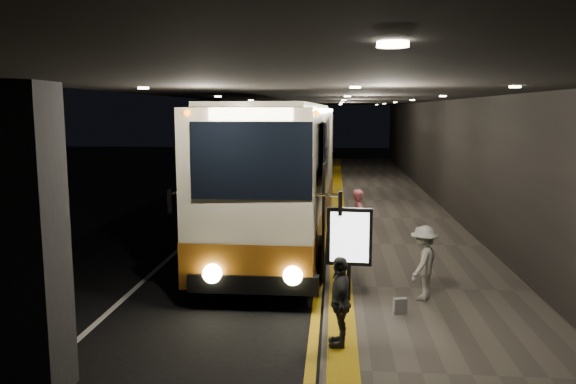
{
  "coord_description": "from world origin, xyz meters",
  "views": [
    {
      "loc": [
        2.69,
        -15.23,
        4.02
      ],
      "look_at": [
        1.37,
        0.54,
        1.7
      ],
      "focal_mm": 35.0,
      "sensor_mm": 36.0,
      "label": 1
    }
  ],
  "objects_px": {
    "bag_polka": "(400,306)",
    "stanchion_post": "(336,252)",
    "coach_third": "(315,139)",
    "passenger_boarding": "(359,220)",
    "info_sign": "(349,238)",
    "passenger_waiting_grey": "(340,301)",
    "coach_main": "(283,178)",
    "coach_second": "(303,150)",
    "passenger_waiting_white": "(424,263)"
  },
  "relations": [
    {
      "from": "passenger_boarding",
      "to": "bag_polka",
      "type": "height_order",
      "value": "passenger_boarding"
    },
    {
      "from": "coach_main",
      "to": "bag_polka",
      "type": "relative_size",
      "value": 43.17
    },
    {
      "from": "coach_second",
      "to": "coach_third",
      "type": "relative_size",
      "value": 1.02
    },
    {
      "from": "passenger_boarding",
      "to": "stanchion_post",
      "type": "height_order",
      "value": "passenger_boarding"
    },
    {
      "from": "passenger_waiting_grey",
      "to": "passenger_boarding",
      "type": "bearing_deg",
      "value": 173.19
    },
    {
      "from": "bag_polka",
      "to": "info_sign",
      "type": "bearing_deg",
      "value": 145.55
    },
    {
      "from": "coach_second",
      "to": "info_sign",
      "type": "height_order",
      "value": "coach_second"
    },
    {
      "from": "coach_third",
      "to": "passenger_boarding",
      "type": "relative_size",
      "value": 6.87
    },
    {
      "from": "coach_third",
      "to": "passenger_waiting_grey",
      "type": "height_order",
      "value": "coach_third"
    },
    {
      "from": "coach_third",
      "to": "stanchion_post",
      "type": "bearing_deg",
      "value": -84.4
    },
    {
      "from": "bag_polka",
      "to": "stanchion_post",
      "type": "relative_size",
      "value": 0.27
    },
    {
      "from": "coach_main",
      "to": "coach_third",
      "type": "height_order",
      "value": "coach_main"
    },
    {
      "from": "coach_main",
      "to": "passenger_waiting_grey",
      "type": "height_order",
      "value": "coach_main"
    },
    {
      "from": "coach_third",
      "to": "passenger_boarding",
      "type": "height_order",
      "value": "coach_third"
    },
    {
      "from": "passenger_waiting_white",
      "to": "passenger_waiting_grey",
      "type": "bearing_deg",
      "value": -7.07
    },
    {
      "from": "coach_third",
      "to": "info_sign",
      "type": "height_order",
      "value": "coach_third"
    },
    {
      "from": "passenger_waiting_grey",
      "to": "bag_polka",
      "type": "distance_m",
      "value": 2.04
    },
    {
      "from": "coach_main",
      "to": "coach_second",
      "type": "xyz_separation_m",
      "value": [
        -0.23,
        14.64,
        -0.17
      ]
    },
    {
      "from": "stanchion_post",
      "to": "info_sign",
      "type": "bearing_deg",
      "value": -81.83
    },
    {
      "from": "coach_second",
      "to": "bag_polka",
      "type": "relative_size",
      "value": 39.27
    },
    {
      "from": "coach_main",
      "to": "passenger_boarding",
      "type": "distance_m",
      "value": 2.97
    },
    {
      "from": "coach_second",
      "to": "passenger_waiting_grey",
      "type": "height_order",
      "value": "coach_second"
    },
    {
      "from": "coach_second",
      "to": "bag_polka",
      "type": "distance_m",
      "value": 21.52
    },
    {
      "from": "coach_third",
      "to": "passenger_waiting_grey",
      "type": "xyz_separation_m",
      "value": [
        1.71,
        -35.34,
        -0.85
      ]
    },
    {
      "from": "coach_second",
      "to": "info_sign",
      "type": "xyz_separation_m",
      "value": [
        2.14,
        -20.59,
        -0.33
      ]
    },
    {
      "from": "coach_third",
      "to": "stanchion_post",
      "type": "height_order",
      "value": "coach_third"
    },
    {
      "from": "coach_main",
      "to": "info_sign",
      "type": "relative_size",
      "value": 6.8
    },
    {
      "from": "stanchion_post",
      "to": "passenger_boarding",
      "type": "bearing_deg",
      "value": 76.25
    },
    {
      "from": "coach_third",
      "to": "coach_main",
      "type": "bearing_deg",
      "value": -87.43
    },
    {
      "from": "passenger_waiting_grey",
      "to": "stanchion_post",
      "type": "xyz_separation_m",
      "value": [
        -0.05,
        3.97,
        -0.19
      ]
    },
    {
      "from": "bag_polka",
      "to": "stanchion_post",
      "type": "distance_m",
      "value": 2.72
    },
    {
      "from": "coach_main",
      "to": "coach_third",
      "type": "relative_size",
      "value": 1.12
    },
    {
      "from": "passenger_waiting_grey",
      "to": "info_sign",
      "type": "xyz_separation_m",
      "value": [
        0.2,
        2.22,
        0.55
      ]
    },
    {
      "from": "stanchion_post",
      "to": "passenger_waiting_grey",
      "type": "bearing_deg",
      "value": -89.28
    },
    {
      "from": "info_sign",
      "to": "stanchion_post",
      "type": "relative_size",
      "value": 1.69
    },
    {
      "from": "stanchion_post",
      "to": "coach_main",
      "type": "bearing_deg",
      "value": 111.55
    },
    {
      "from": "coach_main",
      "to": "passenger_waiting_white",
      "type": "bearing_deg",
      "value": -57.5
    },
    {
      "from": "passenger_waiting_white",
      "to": "info_sign",
      "type": "distance_m",
      "value": 1.64
    },
    {
      "from": "passenger_waiting_white",
      "to": "passenger_waiting_grey",
      "type": "relative_size",
      "value": 1.02
    },
    {
      "from": "bag_polka",
      "to": "info_sign",
      "type": "xyz_separation_m",
      "value": [
        -0.96,
        0.66,
        1.15
      ]
    },
    {
      "from": "coach_third",
      "to": "info_sign",
      "type": "bearing_deg",
      "value": -84.13
    },
    {
      "from": "passenger_boarding",
      "to": "stanchion_post",
      "type": "xyz_separation_m",
      "value": [
        -0.63,
        -2.55,
        -0.28
      ]
    },
    {
      "from": "coach_main",
      "to": "passenger_waiting_grey",
      "type": "bearing_deg",
      "value": -76.77
    },
    {
      "from": "coach_second",
      "to": "stanchion_post",
      "type": "xyz_separation_m",
      "value": [
        1.89,
        -18.84,
        -1.06
      ]
    },
    {
      "from": "stanchion_post",
      "to": "passenger_waiting_white",
      "type": "bearing_deg",
      "value": -40.11
    },
    {
      "from": "info_sign",
      "to": "passenger_waiting_grey",
      "type": "bearing_deg",
      "value": -91.2
    },
    {
      "from": "passenger_waiting_white",
      "to": "passenger_waiting_grey",
      "type": "height_order",
      "value": "passenger_waiting_white"
    },
    {
      "from": "passenger_waiting_grey",
      "to": "coach_third",
      "type": "bearing_deg",
      "value": -179.0
    },
    {
      "from": "coach_second",
      "to": "passenger_boarding",
      "type": "height_order",
      "value": "coach_second"
    },
    {
      "from": "coach_main",
      "to": "passenger_boarding",
      "type": "relative_size",
      "value": 7.7
    }
  ]
}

